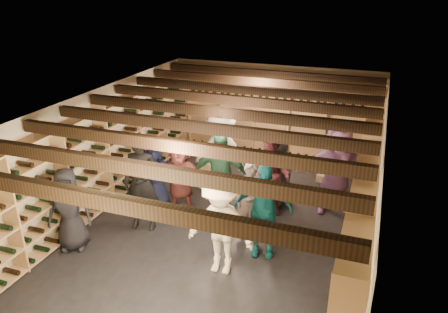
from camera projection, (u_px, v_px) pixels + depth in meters
ground at (221, 223)px, 8.55m from camera, size 8.00×8.00×0.00m
walls at (221, 167)px, 8.09m from camera, size 5.52×8.02×2.40m
ceiling at (221, 105)px, 7.63m from camera, size 5.50×8.00×0.01m
ceiling_joists at (221, 113)px, 7.68m from camera, size 5.40×7.12×0.18m
wine_rack_left at (104, 156)px, 8.95m from camera, size 0.32×7.50×2.15m
wine_rack_right at (364, 196)px, 7.32m from camera, size 0.32×7.50×2.15m
wine_rack_back at (272, 116)px, 11.46m from camera, size 4.70×0.30×2.15m
crate_stack_left at (211, 176)px, 9.77m from camera, size 0.59×0.50×0.68m
crate_stack_right at (269, 192)px, 9.41m from camera, size 0.52×0.36×0.34m
crate_loose at (328, 178)px, 10.27m from camera, size 0.55×0.41×0.17m
person_0 at (69, 209)px, 7.52m from camera, size 0.88×0.75×1.52m
person_1 at (142, 183)px, 8.07m from camera, size 0.76×0.57×1.88m
person_3 at (221, 226)px, 6.87m from camera, size 1.09×0.64×1.67m
person_4 at (263, 209)px, 7.34m from camera, size 1.06×0.60×1.70m
person_5 at (180, 178)px, 8.64m from camera, size 1.50×0.61×1.58m
person_6 at (155, 176)px, 8.83m from camera, size 0.84×0.69×1.49m
person_7 at (250, 200)px, 7.86m from camera, size 0.54×0.36×1.48m
person_8 at (271, 175)px, 8.63m from camera, size 0.95×0.81×1.70m
person_9 at (220, 153)px, 9.48m from camera, size 1.30×0.87×1.87m
person_10 at (220, 178)px, 8.26m from camera, size 1.19×0.69×1.90m
person_11 at (337, 168)px, 8.68m from camera, size 1.83×1.21×1.89m
person_12 at (278, 168)px, 9.13m from camera, size 0.88×0.72×1.55m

